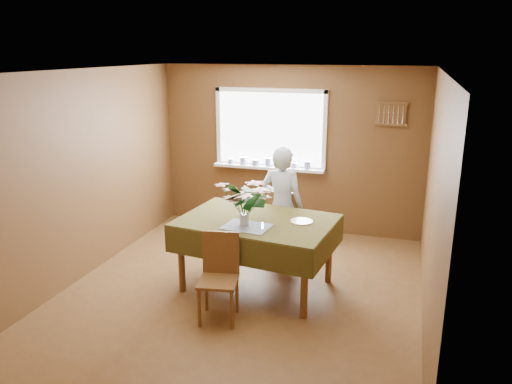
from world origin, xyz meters
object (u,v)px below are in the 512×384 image
(chair_far, at_px, (284,221))
(seated_woman, at_px, (282,206))
(chair_near, at_px, (219,272))
(dining_table, at_px, (257,228))
(flower_bouquet, at_px, (244,199))

(chair_far, distance_m, seated_woman, 0.28)
(chair_far, distance_m, chair_near, 1.69)
(chair_far, xyz_separation_m, seated_woman, (0.00, -0.12, 0.26))
(dining_table, distance_m, flower_bouquet, 0.47)
(flower_bouquet, bearing_deg, chair_far, 81.67)
(dining_table, xyz_separation_m, flower_bouquet, (-0.08, -0.23, 0.40))
(chair_near, relative_size, flower_bouquet, 1.71)
(flower_bouquet, bearing_deg, dining_table, 71.53)
(flower_bouquet, bearing_deg, seated_woman, 80.69)
(chair_far, xyz_separation_m, chair_near, (-0.26, -1.67, -0.02))
(chair_far, bearing_deg, seated_woman, 85.73)
(dining_table, bearing_deg, flower_bouquet, -101.89)
(chair_near, xyz_separation_m, seated_woman, (0.26, 1.55, 0.28))
(dining_table, height_order, chair_near, chair_near)
(dining_table, relative_size, chair_near, 2.04)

